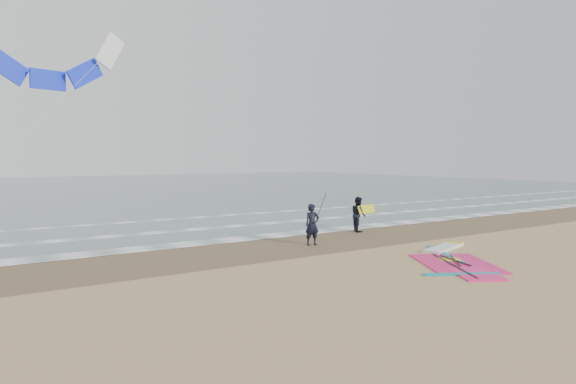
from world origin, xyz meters
TOP-DOWN VIEW (x-y plane):
  - ground at (0.00, 0.00)m, footprint 120.00×120.00m
  - sea_water at (0.00, 48.00)m, footprint 120.00×80.00m
  - wet_sand_band at (0.00, 6.00)m, footprint 120.00×5.00m
  - foam_waterline at (0.00, 10.44)m, footprint 120.00×9.15m
  - windsurf_rig at (2.32, 0.32)m, footprint 5.40×5.12m
  - person_standing at (-0.01, 5.34)m, footprint 0.66×0.49m
  - person_walking at (4.01, 7.13)m, footprint 0.90×0.99m
  - held_pole at (0.29, 5.34)m, footprint 0.17×0.86m
  - carried_kiteboard at (4.41, 7.03)m, footprint 1.30×0.51m
  - surf_kite at (-8.33, 12.83)m, footprint 7.65×3.47m

SIDE VIEW (x-z plane):
  - ground at x=0.00m, z-range 0.00..0.00m
  - wet_sand_band at x=0.00m, z-range 0.00..0.01m
  - sea_water at x=0.00m, z-range 0.00..0.02m
  - foam_waterline at x=0.00m, z-range 0.02..0.04m
  - windsurf_rig at x=2.32m, z-range -0.03..0.10m
  - person_walking at x=4.01m, z-range 0.00..1.65m
  - person_standing at x=-0.01m, z-range 0.00..1.66m
  - carried_kiteboard at x=4.41m, z-range 0.85..1.24m
  - held_pole at x=0.29m, z-range 0.30..2.13m
  - surf_kite at x=-8.33m, z-range 3.45..11.52m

